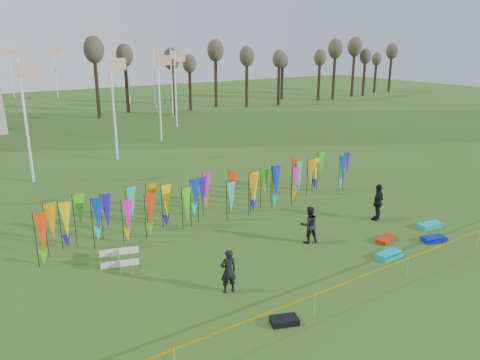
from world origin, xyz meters
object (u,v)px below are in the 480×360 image
person_left (228,271)px  kite_bag_red (386,239)px  kite_bag_turquoise (389,255)px  kite_bag_teal (430,225)px  kite_bag_blue (434,239)px  box_kite (120,258)px  kite_bag_black (284,321)px  person_mid (309,225)px  person_right (378,202)px

person_left → kite_bag_red: person_left is taller
person_left → kite_bag_turquoise: person_left is taller
kite_bag_turquoise → kite_bag_red: (1.25, 1.23, -0.02)m
kite_bag_teal → kite_bag_blue: bearing=-139.7°
kite_bag_teal → box_kite: bearing=162.7°
kite_bag_turquoise → kite_bag_black: size_ratio=1.31×
person_left → person_mid: person_mid is taller
box_kite → kite_bag_teal: size_ratio=0.71×
box_kite → kite_bag_red: 12.16m
kite_bag_black → kite_bag_teal: size_ratio=0.74×
person_mid → kite_bag_blue: person_mid is taller
box_kite → kite_bag_teal: 15.22m
person_left → person_right: bearing=-158.2°
box_kite → kite_bag_black: (3.18, -6.93, -0.34)m
kite_bag_teal → kite_bag_black: bearing=-168.0°
kite_bag_black → kite_bag_teal: (11.36, 2.41, 0.01)m
person_left → kite_bag_blue: 10.62m
box_kite → kite_bag_blue: size_ratio=0.81×
person_right → kite_bag_turquoise: bearing=27.9°
person_left → person_mid: bearing=-151.1°
kite_bag_black → person_left: bearing=99.4°
person_right → kite_bag_black: size_ratio=2.12×
kite_bag_blue → box_kite: bearing=156.9°
person_right → kite_bag_turquoise: person_right is taller
kite_bag_turquoise → kite_bag_red: kite_bag_turquoise is taller
kite_bag_black → kite_bag_teal: kite_bag_teal is taller
kite_bag_turquoise → kite_bag_blue: 3.13m
person_left → kite_bag_black: (0.46, -2.77, -0.75)m
person_mid → kite_bag_teal: size_ratio=1.43×
person_mid → kite_bag_red: 3.75m
person_left → kite_bag_blue: bearing=-176.4°
person_right → person_mid: bearing=-17.7°
person_left → kite_bag_turquoise: size_ratio=1.43×
box_kite → person_mid: 8.59m
box_kite → person_left: person_left is taller
kite_bag_red → kite_bag_black: size_ratio=1.21×
person_left → person_mid: (5.50, 1.71, 0.03)m
person_mid → box_kite: bearing=0.1°
kite_bag_red → kite_bag_black: bearing=-162.7°
person_left → kite_bag_red: 8.66m
person_right → kite_bag_teal: 2.77m
kite_bag_turquoise → person_mid: bearing=120.5°
box_kite → kite_bag_blue: box_kite is taller
person_mid → kite_bag_blue: bearing=164.0°
kite_bag_turquoise → kite_bag_black: bearing=-169.2°
kite_bag_red → kite_bag_black: (-8.16, -2.55, 0.00)m
person_left → person_right: (10.42, 1.87, 0.12)m
person_right → kite_bag_blue: person_right is taller
box_kite → kite_bag_red: bearing=-21.1°
kite_bag_red → kite_bag_blue: bearing=-33.9°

